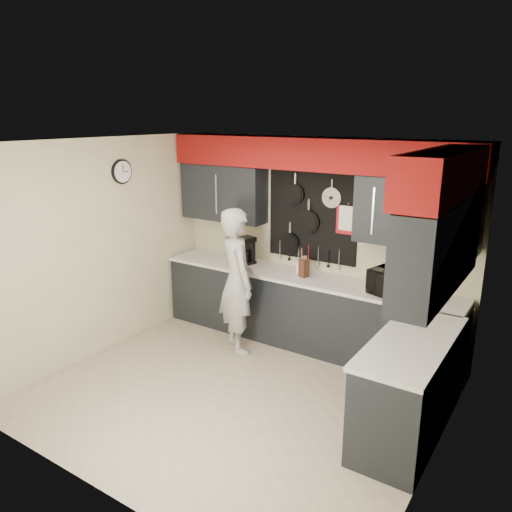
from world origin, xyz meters
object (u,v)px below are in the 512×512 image
Objects in this scene: knife_block at (304,268)px; person at (237,281)px; microwave at (394,284)px; utensil_crock at (300,267)px; coffee_maker at (246,250)px.

person is at bearing -122.04° from knife_block.
microwave is 1.27m from utensil_crock.
microwave is 1.39× the size of coffee_maker.
utensil_crock is (-0.12, 0.13, -0.04)m from knife_block.
knife_block is 0.12× the size of person.
coffee_maker is at bearing -27.20° from person.
person reaches higher than microwave.
person is (-0.62, -0.54, -0.13)m from knife_block.
coffee_maker is (-0.92, 0.09, 0.08)m from knife_block.
microwave is at bearing 14.56° from knife_block.
microwave is 1.84m from person.
person is (0.30, -0.63, -0.21)m from coffee_maker.
coffee_maker reaches higher than utensil_crock.
knife_block is (-1.14, 0.05, -0.03)m from microwave.
knife_block is 0.84m from person.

